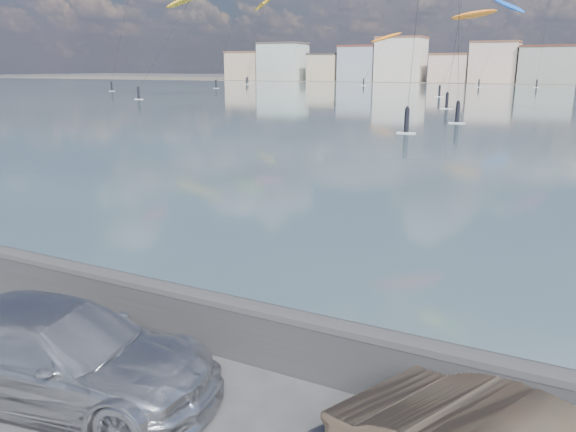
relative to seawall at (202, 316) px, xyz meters
The scene contains 10 objects.
ground 2.76m from the seawall, 90.00° to the right, with size 700.00×700.00×0.00m, color #333335.
bay_water 88.80m from the seawall, 90.00° to the left, with size 500.00×177.00×0.00m, color #3D545B.
far_shore_strip 197.30m from the seawall, 90.00° to the left, with size 500.00×60.00×0.00m, color #4C473D.
seawall is the anchor object (origin of this frame).
far_buildings 183.39m from the seawall, 89.59° to the left, with size 240.79×13.26×14.60m.
car_silver 2.43m from the seawall, 112.76° to the right, with size 2.00×4.93×1.43m, color silver.
kitesurfer_8 151.71m from the seawall, 107.04° to the left, with size 8.52×11.05×14.37m.
kitesurfer_12 174.38m from the seawall, 119.46° to the left, with size 5.68×12.54×27.55m.
kitesurfer_16 100.14m from the seawall, 97.90° to the left, with size 8.13×13.48×14.97m.
kitesurfer_17 154.04m from the seawall, 95.58° to the left, with size 9.84×16.34×22.34m.
Camera 1 is at (5.47, -4.54, 4.76)m, focal length 35.00 mm.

